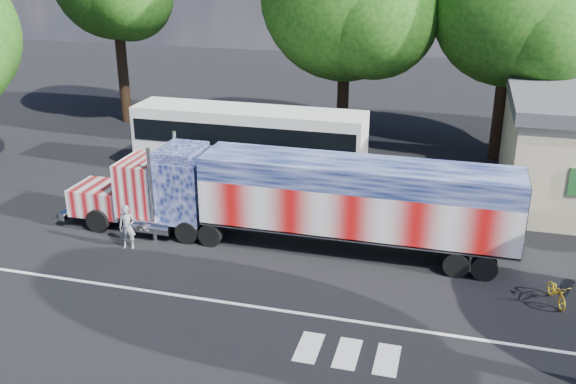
% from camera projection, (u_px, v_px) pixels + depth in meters
% --- Properties ---
extents(ground, '(100.00, 100.00, 0.00)m').
position_uv_depth(ground, '(268.00, 265.00, 24.71)').
color(ground, black).
extents(lane_markings, '(30.00, 2.67, 0.01)m').
position_uv_depth(lane_markings, '(284.00, 324.00, 20.90)').
color(lane_markings, silver).
rests_on(lane_markings, ground).
extents(semi_truck, '(18.99, 3.00, 4.05)m').
position_uv_depth(semi_truck, '(299.00, 197.00, 25.65)').
color(semi_truck, black).
rests_on(semi_truck, ground).
extents(coach_bus, '(12.26, 2.85, 3.57)m').
position_uv_depth(coach_bus, '(249.00, 141.00, 33.73)').
color(coach_bus, white).
rests_on(coach_bus, ground).
extents(woman, '(0.75, 0.58, 1.84)m').
position_uv_depth(woman, '(127.00, 227.00, 25.79)').
color(woman, slate).
rests_on(woman, ground).
extents(bicycle, '(0.91, 1.63, 0.81)m').
position_uv_depth(bicycle, '(557.00, 292.00, 22.01)').
color(bicycle, gold).
rests_on(bicycle, ground).
extents(tree_ne_a, '(8.79, 8.37, 12.59)m').
position_uv_depth(tree_ne_a, '(515.00, 8.00, 33.85)').
color(tree_ne_a, black).
rests_on(tree_ne_a, ground).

